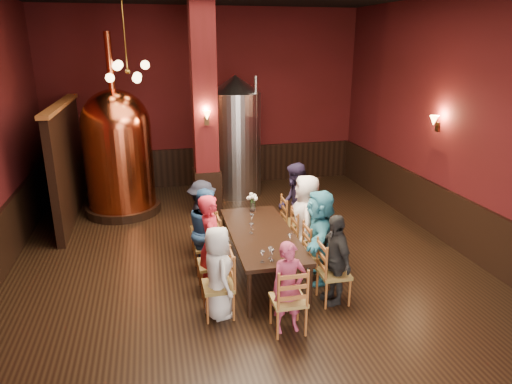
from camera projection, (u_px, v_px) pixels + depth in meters
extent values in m
plane|color=black|center=(247.00, 268.00, 7.77)|extent=(10.00, 10.00, 0.00)
cube|color=#480F12|center=(206.00, 100.00, 11.68)|extent=(8.00, 0.02, 4.50)
cube|color=#480F12|center=(437.00, 321.00, 2.44)|extent=(8.00, 0.02, 4.50)
cube|color=#480F12|center=(471.00, 127.00, 7.91)|extent=(0.02, 10.00, 4.50)
cube|color=black|center=(455.00, 221.00, 8.46)|extent=(0.08, 9.90, 1.00)
cube|color=black|center=(208.00, 166.00, 12.20)|extent=(7.90, 0.08, 1.00)
cube|color=#480F12|center=(205.00, 112.00, 9.59)|extent=(0.58, 0.58, 4.50)
cube|color=black|center=(68.00, 164.00, 9.67)|extent=(0.22, 3.50, 2.40)
cube|color=black|center=(262.00, 235.00, 7.32)|extent=(1.03, 2.41, 0.06)
cylinder|color=black|center=(249.00, 295.00, 6.29)|extent=(0.07, 0.07, 0.69)
cylinder|color=black|center=(310.00, 288.00, 6.47)|extent=(0.07, 0.07, 0.69)
cylinder|color=black|center=(225.00, 231.00, 8.41)|extent=(0.07, 0.07, 0.69)
cylinder|color=black|center=(271.00, 227.00, 8.58)|extent=(0.07, 0.07, 0.69)
imported|color=silver|center=(218.00, 272.00, 6.24)|extent=(0.52, 0.71, 1.33)
imported|color=red|center=(212.00, 244.00, 6.82)|extent=(0.45, 0.62, 1.56)
imported|color=#274D83|center=(207.00, 231.00, 7.45)|extent=(0.42, 0.74, 1.45)
imported|color=black|center=(203.00, 218.00, 8.09)|extent=(0.53, 0.90, 1.38)
imported|color=black|center=(335.00, 259.00, 6.58)|extent=(0.41, 0.83, 1.37)
imported|color=teal|center=(319.00, 236.00, 7.17)|extent=(0.85, 1.48, 1.52)
imported|color=white|center=(306.00, 219.00, 7.78)|extent=(0.67, 0.86, 1.56)
imported|color=#211933|center=(295.00, 205.00, 8.40)|extent=(0.61, 0.86, 1.59)
imported|color=#983251|center=(289.00, 288.00, 5.91)|extent=(0.47, 0.32, 1.26)
cylinder|color=black|center=(124.00, 208.00, 10.31)|extent=(1.64, 1.64, 0.18)
cylinder|color=#CF572F|center=(120.00, 165.00, 9.99)|extent=(1.93, 1.93, 1.82)
sphere|color=#CF572F|center=(116.00, 124.00, 9.71)|extent=(1.45, 1.45, 1.45)
cylinder|color=#CF572F|center=(110.00, 62.00, 9.31)|extent=(0.15, 0.15, 1.18)
cylinder|color=#B2B2B7|center=(236.00, 145.00, 11.16)|extent=(1.57, 1.57, 2.52)
cone|color=#B2B2B7|center=(235.00, 84.00, 10.70)|extent=(1.21, 1.21, 0.40)
cylinder|color=#B2B2B7|center=(256.00, 137.00, 10.80)|extent=(0.08, 0.08, 2.82)
cylinder|color=white|center=(253.00, 206.00, 8.22)|extent=(0.10, 0.10, 0.18)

